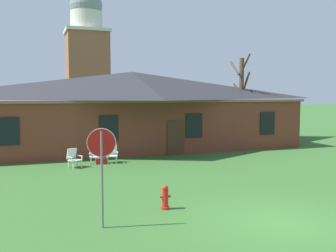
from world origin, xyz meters
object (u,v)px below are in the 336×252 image
at_px(lawn_chair_by_porch, 74,158).
at_px(fire_hydrant, 165,198).
at_px(lawn_chair_left_end, 112,153).
at_px(lawn_chair_near_door, 95,154).
at_px(stop_sign, 102,157).

distance_m(lawn_chair_by_porch, fire_hydrant, 8.42).
bearing_deg(lawn_chair_left_end, fire_hydrant, -90.04).
distance_m(lawn_chair_left_end, fire_hydrant, 8.85).
relative_size(lawn_chair_near_door, lawn_chair_left_end, 1.00).
relative_size(lawn_chair_by_porch, fire_hydrant, 1.21).
xyz_separation_m(lawn_chair_near_door, fire_hydrant, (0.90, -8.84, -0.12)).
bearing_deg(lawn_chair_near_door, lawn_chair_left_end, 0.44).
bearing_deg(lawn_chair_left_end, lawn_chair_near_door, -179.56).
bearing_deg(fire_hydrant, stop_sign, -154.70).
height_order(lawn_chair_by_porch, fire_hydrant, lawn_chair_by_porch).
height_order(lawn_chair_by_porch, lawn_chair_near_door, same).
bearing_deg(lawn_chair_by_porch, lawn_chair_near_door, 29.62).
relative_size(lawn_chair_left_end, fire_hydrant, 1.21).
xyz_separation_m(lawn_chair_by_porch, lawn_chair_left_end, (2.10, 0.69, 0.00)).
xyz_separation_m(stop_sign, lawn_chair_near_door, (1.31, 9.88, -1.49)).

